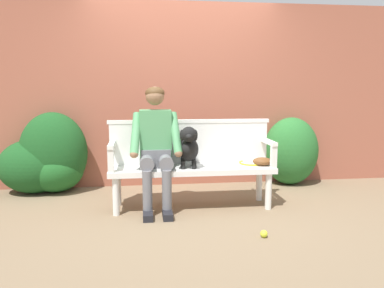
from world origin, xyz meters
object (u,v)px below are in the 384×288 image
Objects in this scene: person_seated at (156,143)px; tennis_racket at (251,162)px; garden_bench at (192,172)px; dog_on_bench at (189,147)px; tennis_ball at (264,234)px; baseball_glove at (263,161)px.

person_seated is 2.32× the size of tennis_racket.
person_seated is at bearing -178.76° from garden_bench.
dog_on_bench is 1.25m from tennis_ball.
baseball_glove is (0.09, -0.14, 0.04)m from tennis_racket.
garden_bench is 0.80m from baseball_glove.
garden_bench is 8.17× the size of baseball_glove.
dog_on_bench is at bearing 122.55° from tennis_ball.
dog_on_bench is at bearing -167.21° from tennis_racket.
baseball_glove reaches higher than tennis_racket.
garden_bench reaches higher than tennis_ball.
baseball_glove is at bearing -57.98° from tennis_racket.
tennis_racket is at bearing 12.79° from dog_on_bench.
dog_on_bench reaches higher than tennis_racket.
person_seated reaches higher than garden_bench.
garden_bench is 1.15m from tennis_ball.
person_seated reaches higher than dog_on_bench.
garden_bench is 3.88× the size of dog_on_bench.
garden_bench is 27.25× the size of tennis_ball.
dog_on_bench is at bearing -167.07° from baseball_glove.
person_seated reaches higher than baseball_glove.
garden_bench is 3.13× the size of tennis_racket.
person_seated is 6.05× the size of baseball_glove.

